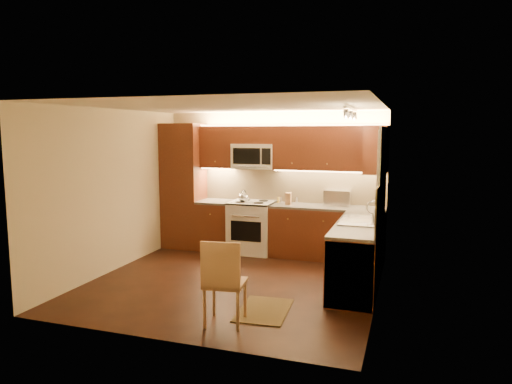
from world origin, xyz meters
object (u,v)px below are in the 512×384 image
(knife_block, at_px, (288,198))
(toaster_oven, at_px, (338,198))
(stove, at_px, (252,227))
(kettle, at_px, (244,196))
(microwave, at_px, (254,156))
(soap_bottle, at_px, (377,211))
(dining_chair, at_px, (225,281))
(sink, at_px, (360,216))

(knife_block, bearing_deg, toaster_oven, 5.01)
(stove, relative_size, kettle, 4.15)
(microwave, height_order, toaster_oven, microwave)
(toaster_oven, bearing_deg, knife_block, -167.95)
(microwave, height_order, soap_bottle, microwave)
(toaster_oven, height_order, dining_chair, toaster_oven)
(stove, height_order, microwave, microwave)
(sink, height_order, kettle, kettle)
(toaster_oven, bearing_deg, kettle, -168.72)
(soap_bottle, relative_size, dining_chair, 0.22)
(microwave, xyz_separation_m, knife_block, (0.66, -0.10, -0.72))
(toaster_oven, xyz_separation_m, knife_block, (-0.83, -0.16, -0.03))
(toaster_oven, bearing_deg, soap_bottle, -54.62)
(dining_chair, bearing_deg, sink, 49.09)
(dining_chair, bearing_deg, toaster_oven, 69.23)
(stove, xyz_separation_m, toaster_oven, (1.49, 0.20, 0.57))
(kettle, bearing_deg, soap_bottle, -4.68)
(stove, distance_m, knife_block, 0.85)
(kettle, height_order, dining_chair, kettle)
(kettle, relative_size, knife_block, 1.09)
(soap_bottle, bearing_deg, knife_block, 139.77)
(soap_bottle, height_order, dining_chair, soap_bottle)
(kettle, bearing_deg, microwave, 74.80)
(microwave, bearing_deg, sink, -32.21)
(knife_block, bearing_deg, soap_bottle, -36.05)
(sink, relative_size, soap_bottle, 4.03)
(microwave, bearing_deg, toaster_oven, 2.44)
(microwave, height_order, knife_block, microwave)
(sink, height_order, toaster_oven, toaster_oven)
(soap_bottle, bearing_deg, microwave, 145.53)
(sink, bearing_deg, microwave, 147.79)
(microwave, relative_size, knife_block, 3.74)
(dining_chair, bearing_deg, knife_block, 83.74)
(sink, relative_size, dining_chair, 0.87)
(toaster_oven, bearing_deg, sink, -67.85)
(microwave, bearing_deg, kettle, -118.87)
(knife_block, distance_m, dining_chair, 3.14)
(microwave, bearing_deg, soap_bottle, -24.34)
(sink, xyz_separation_m, knife_block, (-1.34, 1.16, 0.03))
(microwave, distance_m, toaster_oven, 1.64)
(sink, distance_m, knife_block, 1.78)
(microwave, xyz_separation_m, toaster_oven, (1.49, 0.06, -0.69))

